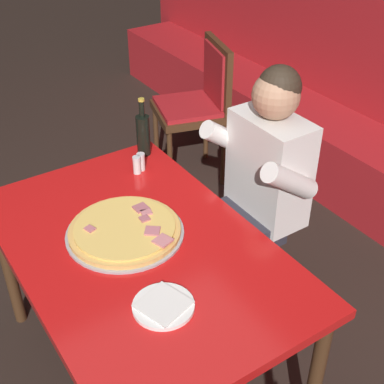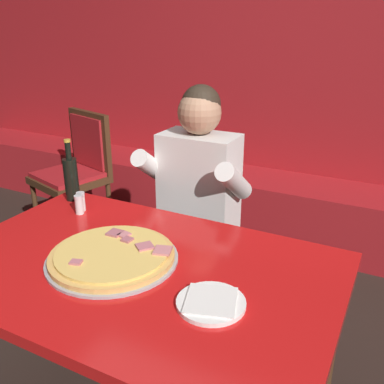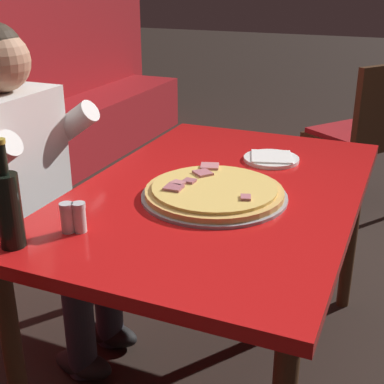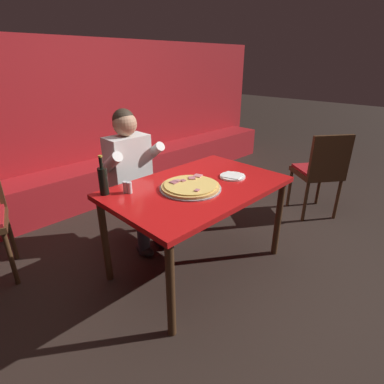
{
  "view_description": "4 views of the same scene",
  "coord_description": "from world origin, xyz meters",
  "px_view_note": "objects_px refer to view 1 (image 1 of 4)",
  "views": [
    {
      "loc": [
        1.43,
        -0.7,
        2.09
      ],
      "look_at": [
        -0.16,
        0.35,
        0.78
      ],
      "focal_mm": 50.0,
      "sensor_mm": 36.0,
      "label": 1
    },
    {
      "loc": [
        0.76,
        -1.05,
        1.55
      ],
      "look_at": [
        0.07,
        0.29,
        0.94
      ],
      "focal_mm": 40.0,
      "sensor_mm": 36.0,
      "label": 2
    },
    {
      "loc": [
        -1.56,
        -0.56,
        1.42
      ],
      "look_at": [
        -0.05,
        0.08,
        0.75
      ],
      "focal_mm": 50.0,
      "sensor_mm": 36.0,
      "label": 3
    },
    {
      "loc": [
        -1.55,
        -1.49,
        1.65
      ],
      "look_at": [
        -0.05,
        0.01,
        0.71
      ],
      "focal_mm": 28.0,
      "sensor_mm": 36.0,
      "label": 4
    }
  ],
  "objects_px": {
    "diner_seated_blue_shirt": "(254,187)",
    "dining_chair_near_left": "(199,99)",
    "beer_bottle": "(143,134)",
    "main_dining_table": "(140,260)",
    "plate_white_paper": "(163,306)",
    "pizza": "(125,230)",
    "shaker_red_pepper_flakes": "(141,162)",
    "shaker_oregano": "(137,166)"
  },
  "relations": [
    {
      "from": "diner_seated_blue_shirt",
      "to": "dining_chair_near_left",
      "type": "relative_size",
      "value": 1.33
    },
    {
      "from": "beer_bottle",
      "to": "diner_seated_blue_shirt",
      "type": "bearing_deg",
      "value": 33.51
    },
    {
      "from": "main_dining_table",
      "to": "plate_white_paper",
      "type": "bearing_deg",
      "value": -14.54
    },
    {
      "from": "plate_white_paper",
      "to": "pizza",
      "type": "bearing_deg",
      "value": 169.8
    },
    {
      "from": "diner_seated_blue_shirt",
      "to": "plate_white_paper",
      "type": "bearing_deg",
      "value": -58.93
    },
    {
      "from": "main_dining_table",
      "to": "pizza",
      "type": "height_order",
      "value": "pizza"
    },
    {
      "from": "shaker_red_pepper_flakes",
      "to": "diner_seated_blue_shirt",
      "type": "height_order",
      "value": "diner_seated_blue_shirt"
    },
    {
      "from": "main_dining_table",
      "to": "diner_seated_blue_shirt",
      "type": "bearing_deg",
      "value": 100.64
    },
    {
      "from": "beer_bottle",
      "to": "dining_chair_near_left",
      "type": "bearing_deg",
      "value": 131.14
    },
    {
      "from": "pizza",
      "to": "beer_bottle",
      "type": "xyz_separation_m",
      "value": [
        -0.51,
        0.37,
        0.09
      ]
    },
    {
      "from": "pizza",
      "to": "plate_white_paper",
      "type": "relative_size",
      "value": 2.22
    },
    {
      "from": "main_dining_table",
      "to": "pizza",
      "type": "xyz_separation_m",
      "value": [
        -0.09,
        -0.01,
        0.1
      ]
    },
    {
      "from": "pizza",
      "to": "shaker_oregano",
      "type": "distance_m",
      "value": 0.45
    },
    {
      "from": "pizza",
      "to": "shaker_red_pepper_flakes",
      "type": "bearing_deg",
      "value": 143.55
    },
    {
      "from": "shaker_oregano",
      "to": "diner_seated_blue_shirt",
      "type": "relative_size",
      "value": 0.07
    },
    {
      "from": "shaker_red_pepper_flakes",
      "to": "shaker_oregano",
      "type": "distance_m",
      "value": 0.03
    },
    {
      "from": "main_dining_table",
      "to": "diner_seated_blue_shirt",
      "type": "xyz_separation_m",
      "value": [
        -0.13,
        0.67,
        0.03
      ]
    },
    {
      "from": "main_dining_table",
      "to": "dining_chair_near_left",
      "type": "bearing_deg",
      "value": 138.2
    },
    {
      "from": "main_dining_table",
      "to": "dining_chair_near_left",
      "type": "relative_size",
      "value": 1.45
    },
    {
      "from": "pizza",
      "to": "main_dining_table",
      "type": "bearing_deg",
      "value": 6.65
    },
    {
      "from": "plate_white_paper",
      "to": "shaker_oregano",
      "type": "bearing_deg",
      "value": 157.29
    },
    {
      "from": "plate_white_paper",
      "to": "beer_bottle",
      "type": "xyz_separation_m",
      "value": [
        -0.93,
        0.44,
        0.1
      ]
    },
    {
      "from": "main_dining_table",
      "to": "pizza",
      "type": "relative_size",
      "value": 2.97
    },
    {
      "from": "dining_chair_near_left",
      "to": "diner_seated_blue_shirt",
      "type": "bearing_deg",
      "value": -22.72
    },
    {
      "from": "main_dining_table",
      "to": "shaker_oregano",
      "type": "relative_size",
      "value": 16.13
    },
    {
      "from": "main_dining_table",
      "to": "shaker_red_pepper_flakes",
      "type": "bearing_deg",
      "value": 149.92
    },
    {
      "from": "pizza",
      "to": "diner_seated_blue_shirt",
      "type": "xyz_separation_m",
      "value": [
        -0.04,
        0.68,
        -0.07
      ]
    },
    {
      "from": "pizza",
      "to": "shaker_red_pepper_flakes",
      "type": "distance_m",
      "value": 0.48
    },
    {
      "from": "beer_bottle",
      "to": "diner_seated_blue_shirt",
      "type": "distance_m",
      "value": 0.59
    },
    {
      "from": "pizza",
      "to": "dining_chair_near_left",
      "type": "height_order",
      "value": "dining_chair_near_left"
    },
    {
      "from": "main_dining_table",
      "to": "shaker_oregano",
      "type": "xyz_separation_m",
      "value": [
        -0.46,
        0.24,
        0.12
      ]
    },
    {
      "from": "pizza",
      "to": "diner_seated_blue_shirt",
      "type": "distance_m",
      "value": 0.69
    },
    {
      "from": "main_dining_table",
      "to": "plate_white_paper",
      "type": "xyz_separation_m",
      "value": [
        0.33,
        -0.09,
        0.09
      ]
    },
    {
      "from": "beer_bottle",
      "to": "shaker_oregano",
      "type": "distance_m",
      "value": 0.19
    },
    {
      "from": "shaker_red_pepper_flakes",
      "to": "dining_chair_near_left",
      "type": "distance_m",
      "value": 1.23
    },
    {
      "from": "shaker_oregano",
      "to": "diner_seated_blue_shirt",
      "type": "xyz_separation_m",
      "value": [
        0.33,
        0.43,
        -0.09
      ]
    },
    {
      "from": "shaker_red_pepper_flakes",
      "to": "beer_bottle",
      "type": "bearing_deg",
      "value": 145.78
    },
    {
      "from": "plate_white_paper",
      "to": "diner_seated_blue_shirt",
      "type": "height_order",
      "value": "diner_seated_blue_shirt"
    },
    {
      "from": "main_dining_table",
      "to": "shaker_red_pepper_flakes",
      "type": "height_order",
      "value": "shaker_red_pepper_flakes"
    },
    {
      "from": "plate_white_paper",
      "to": "dining_chair_near_left",
      "type": "xyz_separation_m",
      "value": [
        -1.63,
        1.25,
        -0.19
      ]
    },
    {
      "from": "dining_chair_near_left",
      "to": "main_dining_table",
      "type": "bearing_deg",
      "value": -41.8
    },
    {
      "from": "main_dining_table",
      "to": "shaker_red_pepper_flakes",
      "type": "distance_m",
      "value": 0.56
    }
  ]
}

